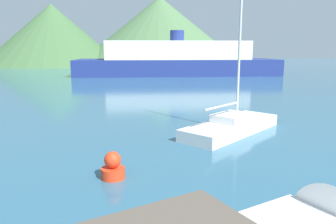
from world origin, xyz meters
The scene contains 5 objects.
sailboat_inner centered at (2.55, 14.19, 0.39)m, with size 6.13×5.31×7.48m.
ferry_distant centered at (7.66, 49.59, 2.29)m, with size 31.55×11.95×6.79m.
buoy_marker centered at (-3.38, 9.45, 0.37)m, with size 0.77×0.77×0.89m.
hill_west centered at (-15.68, 86.33, 7.39)m, with size 33.79×33.79×14.78m.
hill_central centered at (11.44, 87.50, 8.66)m, with size 44.11×44.11×17.33m.
Camera 1 is at (-3.55, -0.65, 4.12)m, focal length 35.00 mm.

